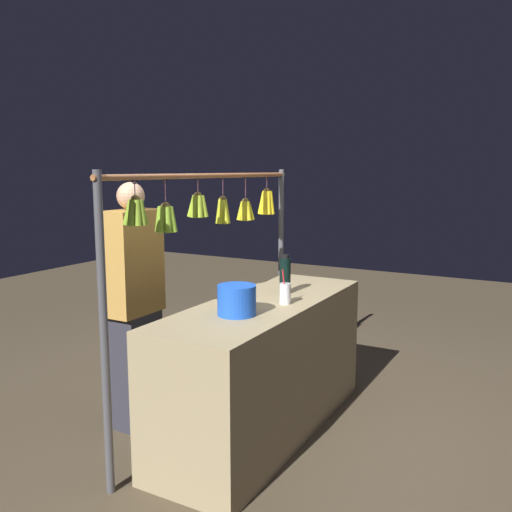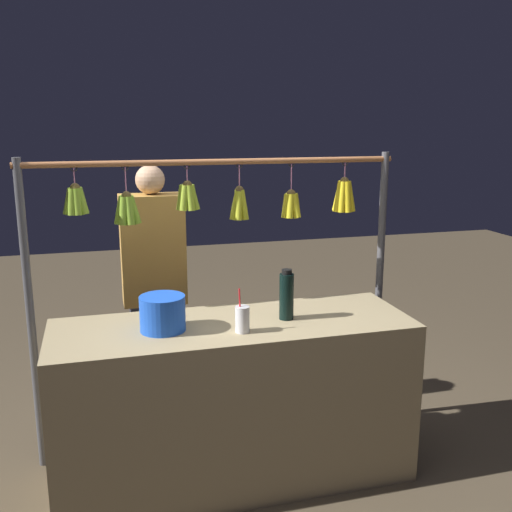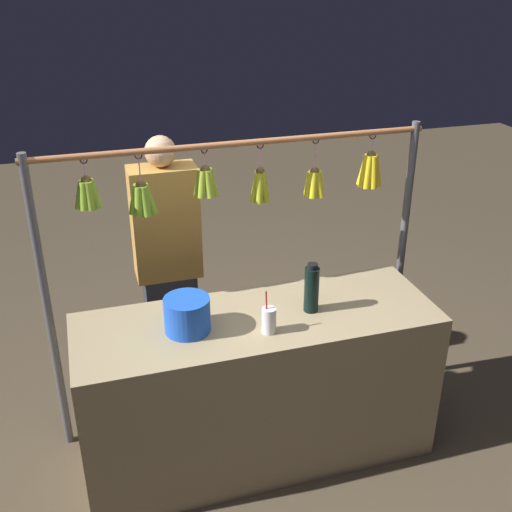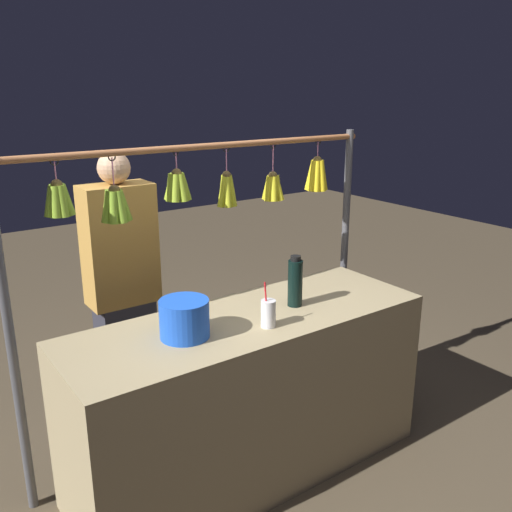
# 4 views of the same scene
# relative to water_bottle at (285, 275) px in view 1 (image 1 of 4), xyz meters

# --- Properties ---
(ground_plane) EXTENTS (12.00, 12.00, 0.00)m
(ground_plane) POSITION_rel_water_bottle_xyz_m (0.28, -0.01, -0.99)
(ground_plane) COLOR #4F4230
(market_counter) EXTENTS (1.84, 0.62, 0.87)m
(market_counter) POSITION_rel_water_bottle_xyz_m (0.28, -0.01, -0.56)
(market_counter) COLOR tan
(market_counter) RESTS_ON ground
(display_rack) EXTENTS (2.08, 0.14, 1.69)m
(display_rack) POSITION_rel_water_bottle_xyz_m (0.28, -0.39, 0.26)
(display_rack) COLOR #4C4C51
(display_rack) RESTS_ON ground
(water_bottle) EXTENTS (0.08, 0.08, 0.26)m
(water_bottle) POSITION_rel_water_bottle_xyz_m (0.00, 0.00, 0.00)
(water_bottle) COLOR black
(water_bottle) RESTS_ON market_counter
(blue_bucket) EXTENTS (0.22, 0.22, 0.17)m
(blue_bucket) POSITION_rel_water_bottle_xyz_m (0.64, 0.00, -0.04)
(blue_bucket) COLOR blue
(blue_bucket) RESTS_ON market_counter
(drink_cup) EXTENTS (0.07, 0.07, 0.22)m
(drink_cup) POSITION_rel_water_bottle_xyz_m (0.27, 0.13, -0.06)
(drink_cup) COLOR silver
(drink_cup) RESTS_ON market_counter
(vendor_person) EXTENTS (0.38, 0.21, 1.62)m
(vendor_person) POSITION_rel_water_bottle_xyz_m (0.60, -0.80, -0.19)
(vendor_person) COLOR #2D2D38
(vendor_person) RESTS_ON ground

